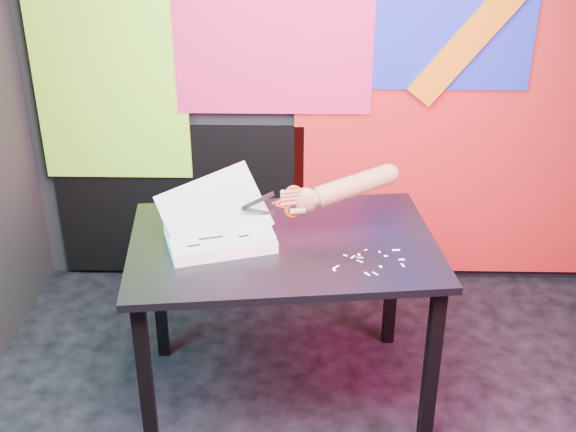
{
  "coord_description": "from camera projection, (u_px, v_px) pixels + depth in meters",
  "views": [
    {
      "loc": [
        -0.1,
        -1.96,
        2.09
      ],
      "look_at": [
        -0.16,
        0.47,
        0.87
      ],
      "focal_mm": 45.0,
      "sensor_mm": 36.0,
      "label": 1
    }
  ],
  "objects": [
    {
      "name": "hand_forearm",
      "position": [
        346.0,
        188.0,
        2.83
      ],
      "size": [
        0.46,
        0.19,
        0.16
      ],
      "rotation": [
        0.0,
        0.0,
        0.32
      ],
      "color": "brown",
      "rests_on": "work_table"
    },
    {
      "name": "room",
      "position": [
        339.0,
        142.0,
        2.08
      ],
      "size": [
        3.01,
        3.01,
        2.71
      ],
      "color": "black",
      "rests_on": "ground"
    },
    {
      "name": "scissors",
      "position": [
        289.0,
        202.0,
        2.78
      ],
      "size": [
        0.23,
        0.08,
        0.14
      ],
      "rotation": [
        0.0,
        0.0,
        0.32
      ],
      "color": "#A4A5A9",
      "rests_on": "printout_stack"
    },
    {
      "name": "paper_clippings",
      "position": [
        371.0,
        261.0,
        2.66
      ],
      "size": [
        0.27,
        0.2,
        0.0
      ],
      "color": "white",
      "rests_on": "work_table"
    },
    {
      "name": "work_table",
      "position": [
        283.0,
        262.0,
        2.84
      ],
      "size": [
        1.27,
        0.92,
        0.75
      ],
      "rotation": [
        0.0,
        0.0,
        0.12
      ],
      "color": "black",
      "rests_on": "ground"
    },
    {
      "name": "printout_stack",
      "position": [
        219.0,
        236.0,
        2.77
      ],
      "size": [
        0.48,
        0.39,
        0.3
      ],
      "rotation": [
        0.0,
        0.0,
        0.31
      ],
      "color": "white",
      "rests_on": "work_table"
    },
    {
      "name": "backdrop",
      "position": [
        337.0,
        111.0,
        3.56
      ],
      "size": [
        2.88,
        0.05,
        2.08
      ],
      "color": "red",
      "rests_on": "ground"
    }
  ]
}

